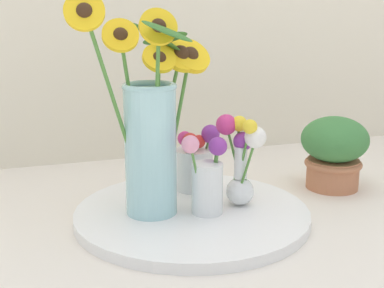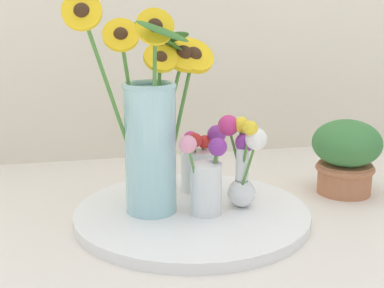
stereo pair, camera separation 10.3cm
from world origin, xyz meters
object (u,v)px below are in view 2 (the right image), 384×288
at_px(vase_small_center, 207,178).
at_px(serving_tray, 192,214).
at_px(mason_jar_sunflowers, 152,127).
at_px(vase_small_back, 201,163).
at_px(potted_plant, 346,154).
at_px(vase_bulb_right, 243,159).

bearing_deg(vase_small_center, serving_tray, 132.62).
height_order(mason_jar_sunflowers, vase_small_center, mason_jar_sunflowers).
bearing_deg(vase_small_back, serving_tray, -111.26).
bearing_deg(vase_small_center, mason_jar_sunflowers, 158.15).
height_order(serving_tray, mason_jar_sunflowers, mason_jar_sunflowers).
distance_m(serving_tray, vase_small_center, 0.09).
bearing_deg(potted_plant, vase_bulb_right, -162.49).
height_order(vase_small_back, potted_plant, potted_plant).
bearing_deg(vase_bulb_right, potted_plant, 17.51).
bearing_deg(mason_jar_sunflowers, serving_tray, -10.52).
relative_size(serving_tray, vase_small_center, 2.87).
height_order(vase_small_center, potted_plant, vase_small_center).
xyz_separation_m(vase_bulb_right, vase_small_back, (-0.06, 0.12, -0.04)).
relative_size(mason_jar_sunflowers, potted_plant, 2.51).
bearing_deg(vase_small_center, potted_plant, 16.69).
relative_size(serving_tray, mason_jar_sunflowers, 1.10).
height_order(vase_small_center, vase_small_back, vase_small_center).
height_order(mason_jar_sunflowers, potted_plant, mason_jar_sunflowers).
xyz_separation_m(mason_jar_sunflowers, vase_small_back, (0.12, 0.10, -0.11)).
distance_m(serving_tray, vase_small_back, 0.14).
xyz_separation_m(vase_small_center, vase_bulb_right, (0.08, 0.02, 0.03)).
distance_m(vase_small_back, potted_plant, 0.33).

